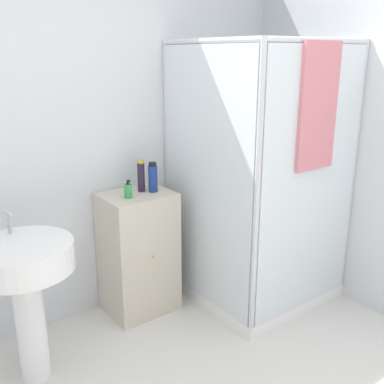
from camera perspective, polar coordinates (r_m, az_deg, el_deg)
The scene contains 7 objects.
wall_back at distance 3.07m, azimuth -14.72°, elevation 6.30°, with size 6.40×0.06×2.50m, color silver.
shower_enclosure at distance 3.40m, azimuth 8.22°, elevation -5.80°, with size 0.99×1.02×1.89m.
vanity_cabinet at distance 3.25m, azimuth -6.82°, elevation -7.67°, with size 0.48×0.41×0.88m.
sink at distance 2.65m, azimuth -20.43°, elevation -10.13°, with size 0.54×0.54×0.96m.
soap_dispenser at distance 2.99m, azimuth -8.12°, elevation 0.17°, with size 0.05×0.05×0.12m.
shampoo_bottle_tall_black at distance 3.10m, azimuth -6.49°, elevation 2.01°, with size 0.05×0.05×0.22m.
shampoo_bottle_blue at distance 3.09m, azimuth -4.99°, elevation 1.84°, with size 0.06×0.06×0.21m.
Camera 1 is at (-1.13, -1.10, 1.80)m, focal length 42.00 mm.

